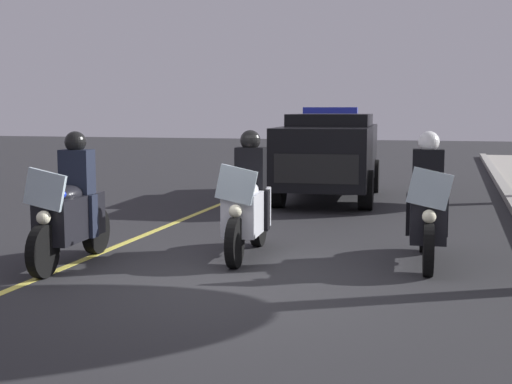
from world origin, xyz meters
The scene contains 6 objects.
ground_plane centered at (0.00, 0.00, 0.00)m, with size 80.00×80.00×0.00m, color #28282B.
lane_stripe_center centered at (0.00, -2.19, 0.00)m, with size 48.00×0.12×0.01m, color #E0D14C.
police_motorcycle_lead_left centered at (-0.45, -2.19, 0.70)m, with size 2.14×0.61×1.72m.
police_motorcycle_lead_right centered at (-1.58, -0.15, 0.70)m, with size 2.14×0.61×1.72m.
police_motorcycle_trailing centered at (-1.76, 2.23, 0.70)m, with size 2.14×0.61×1.72m.
police_suv centered at (-8.07, -0.12, 1.07)m, with size 5.01×2.32×2.05m.
Camera 1 is at (7.72, 2.52, 2.00)m, focal length 50.22 mm.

